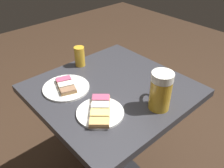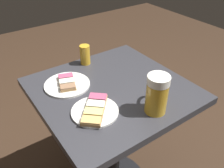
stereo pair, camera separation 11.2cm
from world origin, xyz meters
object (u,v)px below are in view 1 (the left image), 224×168
object	(u,v)px
beer_mug	(160,90)
beer_glass_small	(80,56)
plate_far	(66,87)
plate_near	(100,111)

from	to	relation	value
beer_mug	beer_glass_small	bearing A→B (deg)	4.44
beer_mug	beer_glass_small	size ratio (longest dim) A/B	1.58
plate_far	beer_mug	world-z (taller)	beer_mug
beer_glass_small	beer_mug	bearing A→B (deg)	-175.56
beer_mug	plate_near	bearing A→B (deg)	58.51
beer_glass_small	plate_near	bearing A→B (deg)	155.49
plate_near	beer_mug	bearing A→B (deg)	-121.49
plate_near	beer_mug	distance (m)	0.26
plate_far	beer_glass_small	world-z (taller)	beer_glass_small
plate_near	beer_mug	xyz separation A→B (m)	(-0.13, -0.21, 0.07)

